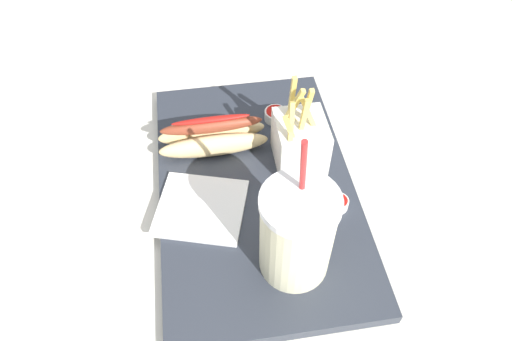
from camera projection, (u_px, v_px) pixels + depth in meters
ground_plane at (256, 194)px, 0.76m from camera, size 2.40×2.40×0.02m
food_tray at (256, 187)px, 0.74m from camera, size 0.49×0.30×0.02m
soda_cup at (297, 233)px, 0.59m from camera, size 0.10×0.10×0.25m
fries_basket at (300, 141)px, 0.73m from camera, size 0.09×0.08×0.16m
hot_dog_1 at (213, 136)px, 0.76m from camera, size 0.06×0.18×0.07m
ketchup_cup_1 at (338, 203)px, 0.70m from camera, size 0.03×0.03×0.02m
ketchup_cup_2 at (275, 115)px, 0.82m from camera, size 0.04×0.04×0.02m
napkin_stack at (201, 208)px, 0.70m from camera, size 0.15×0.16×0.01m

